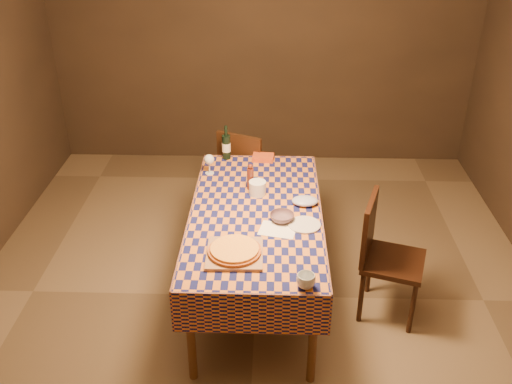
# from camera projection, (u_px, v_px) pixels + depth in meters

# --- Properties ---
(room) EXTENTS (5.00, 5.10, 2.70)m
(room) POSITION_uv_depth(u_px,v_px,m) (256.00, 137.00, 3.78)
(room) COLOR brown
(room) RESTS_ON ground
(dining_table) EXTENTS (0.94, 1.84, 0.77)m
(dining_table) POSITION_uv_depth(u_px,v_px,m) (256.00, 220.00, 4.10)
(dining_table) COLOR brown
(dining_table) RESTS_ON ground
(cutting_board) EXTENTS (0.36, 0.36, 0.02)m
(cutting_board) POSITION_uv_depth(u_px,v_px,m) (235.00, 254.00, 3.59)
(cutting_board) COLOR #976947
(cutting_board) RESTS_ON dining_table
(pizza) EXTENTS (0.44, 0.44, 0.03)m
(pizza) POSITION_uv_depth(u_px,v_px,m) (235.00, 250.00, 3.58)
(pizza) COLOR #A44E1B
(pizza) RESTS_ON cutting_board
(pepper_mill) EXTENTS (0.06, 0.06, 0.21)m
(pepper_mill) POSITION_uv_depth(u_px,v_px,m) (250.00, 177.00, 4.31)
(pepper_mill) COLOR #4D1C12
(pepper_mill) RESTS_ON dining_table
(bowl) EXTENTS (0.20, 0.20, 0.05)m
(bowl) POSITION_uv_depth(u_px,v_px,m) (282.00, 217.00, 3.94)
(bowl) COLOR #5F454F
(bowl) RESTS_ON dining_table
(wine_glass) EXTENTS (0.09, 0.09, 0.16)m
(wine_glass) POSITION_uv_depth(u_px,v_px,m) (209.00, 160.00, 4.52)
(wine_glass) COLOR silver
(wine_glass) RESTS_ON dining_table
(wine_bottle) EXTENTS (0.10, 0.10, 0.29)m
(wine_bottle) POSITION_uv_depth(u_px,v_px,m) (226.00, 146.00, 4.77)
(wine_bottle) COLOR black
(wine_bottle) RESTS_ON dining_table
(deli_tub) EXTENTS (0.15, 0.15, 0.11)m
(deli_tub) POSITION_uv_depth(u_px,v_px,m) (257.00, 188.00, 4.26)
(deli_tub) COLOR silver
(deli_tub) RESTS_ON dining_table
(takeout_container) EXTENTS (0.19, 0.14, 0.04)m
(takeout_container) POSITION_uv_depth(u_px,v_px,m) (263.00, 158.00, 4.78)
(takeout_container) COLOR #BE4219
(takeout_container) RESTS_ON dining_table
(white_plate) EXTENTS (0.24, 0.24, 0.01)m
(white_plate) POSITION_uv_depth(u_px,v_px,m) (304.00, 225.00, 3.90)
(white_plate) COLOR silver
(white_plate) RESTS_ON dining_table
(tumbler) EXTENTS (0.14, 0.14, 0.09)m
(tumbler) POSITION_uv_depth(u_px,v_px,m) (306.00, 281.00, 3.30)
(tumbler) COLOR silver
(tumbler) RESTS_ON dining_table
(flour_patch) EXTENTS (0.28, 0.23, 0.00)m
(flour_patch) POSITION_uv_depth(u_px,v_px,m) (278.00, 230.00, 3.85)
(flour_patch) COLOR white
(flour_patch) RESTS_ON dining_table
(flour_bag) EXTENTS (0.22, 0.18, 0.06)m
(flour_bag) POSITION_uv_depth(u_px,v_px,m) (305.00, 201.00, 4.14)
(flour_bag) COLOR #A4AAD2
(flour_bag) RESTS_ON dining_table
(chair_far) EXTENTS (0.56, 0.56, 0.93)m
(chair_far) POSITION_uv_depth(u_px,v_px,m) (245.00, 172.00, 5.14)
(chair_far) COLOR black
(chair_far) RESTS_ON ground
(chair_right) EXTENTS (0.53, 0.53, 0.93)m
(chair_right) POSITION_uv_depth(u_px,v_px,m) (383.00, 251.00, 4.06)
(chair_right) COLOR black
(chair_right) RESTS_ON ground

